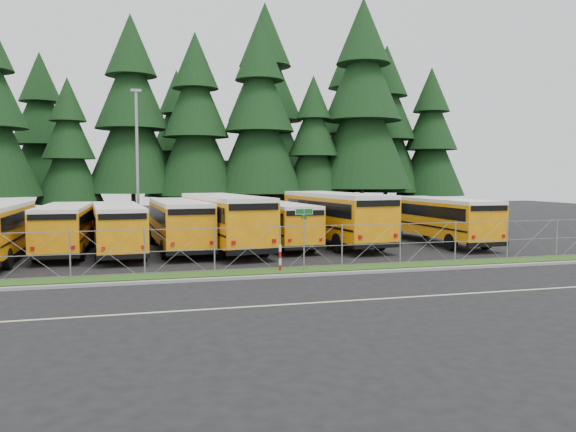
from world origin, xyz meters
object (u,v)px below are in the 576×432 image
object	(u,v)px
bus_5	(278,225)
street_sign	(304,226)
bus_3	(178,226)
bus_6	(332,219)
light_standard	(137,158)
bus_east	(440,221)
bus_4	(222,223)
bus_1	(66,230)
bus_2	(117,230)
striped_bollard	(280,258)

from	to	relation	value
bus_5	street_sign	xyz separation A→B (m)	(-1.01, -8.92, 0.71)
bus_3	bus_6	size ratio (longest dim) A/B	0.89
light_standard	bus_east	bearing A→B (deg)	-24.64
bus_3	bus_5	size ratio (longest dim) A/B	1.09
bus_3	bus_4	xyz separation A→B (m)	(2.47, -0.45, 0.14)
bus_1	bus_2	bearing A→B (deg)	-18.38
bus_2	bus_3	size ratio (longest dim) A/B	0.95
bus_2	light_standard	distance (m)	9.32
bus_1	light_standard	bearing A→B (deg)	62.73
bus_4	striped_bollard	distance (m)	8.12
bus_east	street_sign	distance (m)	13.61
bus_3	bus_6	world-z (taller)	bus_6
bus_5	light_standard	size ratio (longest dim) A/B	1.00
bus_1	bus_3	xyz separation A→B (m)	(6.02, -0.14, 0.10)
bus_2	bus_5	xyz separation A→B (m)	(9.22, 1.08, -0.04)
bus_2	street_sign	size ratio (longest dim) A/B	3.70
bus_6	street_sign	world-z (taller)	bus_6
bus_1	striped_bollard	world-z (taller)	bus_1
street_sign	striped_bollard	size ratio (longest dim) A/B	2.34
bus_5	bus_east	world-z (taller)	bus_east
bus_3	striped_bollard	bearing A→B (deg)	-68.80
bus_4	street_sign	size ratio (longest dim) A/B	4.30
bus_2	striped_bollard	bearing A→B (deg)	-51.74
bus_1	bus_5	size ratio (longest dim) A/B	1.01
bus_east	bus_2	bearing A→B (deg)	179.07
bus_2	street_sign	world-z (taller)	street_sign
bus_1	bus_4	xyz separation A→B (m)	(8.49, -0.59, 0.24)
bus_4	light_standard	bearing A→B (deg)	112.95
bus_1	bus_east	size ratio (longest dim) A/B	0.94
bus_2	light_standard	bearing A→B (deg)	77.29
bus_1	street_sign	distance (m)	14.02
bus_4	bus_6	bearing A→B (deg)	-1.20
street_sign	bus_3	bearing A→B (deg)	119.71
bus_4	bus_east	size ratio (longest dim) A/B	1.10
striped_bollard	street_sign	bearing A→B (deg)	-12.80
bus_6	bus_east	world-z (taller)	bus_6
bus_2	bus_3	xyz separation A→B (m)	(3.29, 0.77, 0.08)
bus_4	striped_bollard	bearing A→B (deg)	-87.39
light_standard	bus_1	bearing A→B (deg)	-117.52
bus_1	bus_5	distance (m)	11.95
bus_6	striped_bollard	world-z (taller)	bus_6
bus_2	bus_3	bearing A→B (deg)	8.13
bus_2	striped_bollard	size ratio (longest dim) A/B	8.67
bus_3	street_sign	world-z (taller)	bus_3
bus_east	bus_1	bearing A→B (deg)	176.74
street_sign	bus_1	bearing A→B (deg)	141.30
striped_bollard	light_standard	xyz separation A→B (m)	(-6.06, 15.88, 4.90)
bus_5	bus_6	world-z (taller)	bus_6
bus_1	bus_east	xyz separation A→B (m)	(22.13, -1.04, 0.09)
bus_east	striped_bollard	bearing A→B (deg)	-149.11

